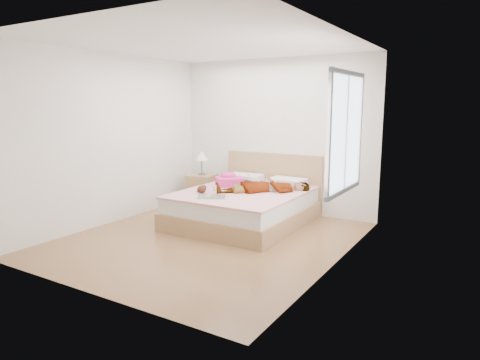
# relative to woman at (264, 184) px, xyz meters

# --- Properties ---
(ground) EXTENTS (4.00, 4.00, 0.00)m
(ground) POSITION_rel_woman_xyz_m (-0.26, -1.13, -0.61)
(ground) COLOR #4D2A18
(ground) RESTS_ON ground
(woman) EXTENTS (1.53, 1.34, 0.20)m
(woman) POSITION_rel_woman_xyz_m (0.00, 0.00, 0.00)
(woman) COLOR white
(woman) RESTS_ON bed
(hair) EXTENTS (0.49, 0.57, 0.08)m
(hair) POSITION_rel_woman_xyz_m (-0.57, 0.45, -0.06)
(hair) COLOR black
(hair) RESTS_ON bed
(phone) EXTENTS (0.08, 0.09, 0.05)m
(phone) POSITION_rel_woman_xyz_m (-0.50, 0.40, 0.06)
(phone) COLOR silver
(phone) RESTS_ON bed
(room_shell) EXTENTS (4.00, 4.00, 4.00)m
(room_shell) POSITION_rel_woman_xyz_m (1.52, -0.83, 0.89)
(room_shell) COLOR white
(room_shell) RESTS_ON ground
(bed) EXTENTS (1.80, 2.08, 1.00)m
(bed) POSITION_rel_woman_xyz_m (-0.26, -0.10, -0.34)
(bed) COLOR olive
(bed) RESTS_ON ground
(towel) EXTENTS (0.55, 0.55, 0.23)m
(towel) POSITION_rel_woman_xyz_m (-0.69, 0.09, -0.01)
(towel) COLOR #D4398B
(towel) RESTS_ON bed
(magazine) EXTENTS (0.54, 0.47, 0.03)m
(magazine) POSITION_rel_woman_xyz_m (-0.41, -0.81, -0.09)
(magazine) COLOR white
(magazine) RESTS_ON bed
(coffee_mug) EXTENTS (0.11, 0.08, 0.09)m
(coffee_mug) POSITION_rel_woman_xyz_m (-0.61, -0.40, -0.06)
(coffee_mug) COLOR silver
(coffee_mug) RESTS_ON bed
(plush_toy) EXTENTS (0.17, 0.23, 0.11)m
(plush_toy) POSITION_rel_woman_xyz_m (-0.73, -0.61, -0.04)
(plush_toy) COLOR #33170E
(plush_toy) RESTS_ON bed
(nightstand) EXTENTS (0.51, 0.46, 1.00)m
(nightstand) POSITION_rel_woman_xyz_m (-1.52, 0.47, -0.28)
(nightstand) COLOR olive
(nightstand) RESTS_ON ground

